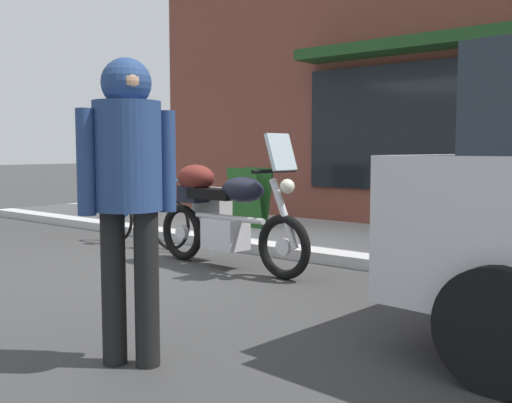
# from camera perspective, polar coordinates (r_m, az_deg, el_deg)

# --- Properties ---
(ground_plane) EXTENTS (80.00, 80.00, 0.00)m
(ground_plane) POSITION_cam_1_polar(r_m,az_deg,el_deg) (6.34, -9.72, -6.29)
(ground_plane) COLOR #363636
(touring_motorcycle) EXTENTS (2.10, 0.72, 1.39)m
(touring_motorcycle) POSITION_cam_1_polar(r_m,az_deg,el_deg) (6.23, -3.28, -0.85)
(touring_motorcycle) COLOR black
(touring_motorcycle) RESTS_ON ground_plane
(parked_bicycle) EXTENTS (1.67, 0.48, 0.92)m
(parked_bicycle) POSITION_cam_1_polar(r_m,az_deg,el_deg) (7.73, -10.95, -1.54)
(parked_bicycle) COLOR black
(parked_bicycle) RESTS_ON ground_plane
(pedestrian_walking) EXTENTS (0.50, 0.52, 1.75)m
(pedestrian_walking) POSITION_cam_1_polar(r_m,az_deg,el_deg) (3.41, -12.20, 2.60)
(pedestrian_walking) COLOR black
(pedestrian_walking) RESTS_ON ground_plane
(sandwich_board_sign) EXTENTS (0.55, 0.40, 0.85)m
(sandwich_board_sign) POSITION_cam_1_polar(r_m,az_deg,el_deg) (8.50, -0.58, 0.40)
(sandwich_board_sign) COLOR #1E511E
(sandwich_board_sign) RESTS_ON sidewalk_curb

